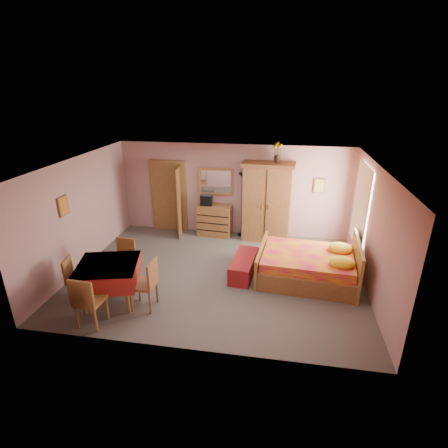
% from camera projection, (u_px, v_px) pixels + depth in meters
% --- Properties ---
extents(floor, '(6.50, 6.50, 0.00)m').
position_uv_depth(floor, '(218.00, 274.00, 8.11)').
color(floor, '#605C55').
rests_on(floor, ground).
extents(ceiling, '(6.50, 6.50, 0.00)m').
position_uv_depth(ceiling, '(217.00, 163.00, 7.14)').
color(ceiling, brown).
rests_on(ceiling, wall_back).
extents(wall_back, '(6.50, 0.10, 2.60)m').
position_uv_depth(wall_back, '(233.00, 190.00, 9.91)').
color(wall_back, tan).
rests_on(wall_back, floor).
extents(wall_front, '(6.50, 0.10, 2.60)m').
position_uv_depth(wall_front, '(187.00, 282.00, 5.34)').
color(wall_front, tan).
rests_on(wall_front, floor).
extents(wall_left, '(0.10, 5.00, 2.60)m').
position_uv_depth(wall_left, '(80.00, 214.00, 8.12)').
color(wall_left, tan).
rests_on(wall_left, floor).
extents(wall_right, '(0.10, 5.00, 2.60)m').
position_uv_depth(wall_right, '(374.00, 232.00, 7.12)').
color(wall_right, tan).
rests_on(wall_right, floor).
extents(doorway, '(1.06, 0.12, 2.15)m').
position_uv_depth(doorway, '(169.00, 197.00, 10.28)').
color(doorway, '#9E6B35').
rests_on(doorway, floor).
extents(window, '(0.08, 1.40, 1.95)m').
position_uv_depth(window, '(361.00, 206.00, 8.17)').
color(window, white).
rests_on(window, wall_right).
extents(picture_left, '(0.04, 0.32, 0.42)m').
position_uv_depth(picture_left, '(63.00, 206.00, 7.42)').
color(picture_left, orange).
rests_on(picture_left, wall_left).
extents(picture_back, '(0.30, 0.04, 0.40)m').
position_uv_depth(picture_back, '(319.00, 186.00, 9.43)').
color(picture_back, '#D8BF59').
rests_on(picture_back, wall_back).
extents(chest_of_drawers, '(1.00, 0.56, 0.91)m').
position_uv_depth(chest_of_drawers, '(215.00, 220.00, 10.06)').
color(chest_of_drawers, '#956232').
rests_on(chest_of_drawers, floor).
extents(wall_mirror, '(0.97, 0.13, 0.76)m').
position_uv_depth(wall_mirror, '(216.00, 182.00, 9.84)').
color(wall_mirror, white).
rests_on(wall_mirror, wall_back).
extents(stereo, '(0.34, 0.26, 0.30)m').
position_uv_depth(stereo, '(206.00, 200.00, 9.86)').
color(stereo, black).
rests_on(stereo, chest_of_drawers).
extents(floor_lamp, '(0.24, 0.24, 1.84)m').
position_uv_depth(floor_lamp, '(242.00, 205.00, 9.88)').
color(floor_lamp, black).
rests_on(floor_lamp, floor).
extents(wardrobe, '(1.44, 0.80, 2.20)m').
position_uv_depth(wardrobe, '(267.00, 202.00, 9.57)').
color(wardrobe, '#9A6234').
rests_on(wardrobe, floor).
extents(sunflower_vase, '(0.23, 0.23, 0.53)m').
position_uv_depth(sunflower_vase, '(277.00, 152.00, 9.05)').
color(sunflower_vase, yellow).
rests_on(sunflower_vase, wardrobe).
extents(bed, '(2.30, 1.87, 1.00)m').
position_uv_depth(bed, '(307.00, 258.00, 7.78)').
color(bed, '#C41347').
rests_on(bed, floor).
extents(bench, '(0.59, 1.31, 0.42)m').
position_uv_depth(bench, '(244.00, 266.00, 8.05)').
color(bench, maroon).
rests_on(bench, floor).
extents(dining_table, '(1.40, 1.40, 0.84)m').
position_uv_depth(dining_table, '(110.00, 283.00, 6.97)').
color(dining_table, maroon).
rests_on(dining_table, floor).
extents(chair_south, '(0.50, 0.50, 1.02)m').
position_uv_depth(chair_south, '(90.00, 300.00, 6.27)').
color(chair_south, '#AB7D3A').
rests_on(chair_south, floor).
extents(chair_north, '(0.47, 0.47, 0.97)m').
position_uv_depth(chair_north, '(123.00, 262.00, 7.67)').
color(chair_north, '#A57738').
rests_on(chair_north, floor).
extents(chair_west, '(0.49, 0.49, 0.92)m').
position_uv_depth(chair_west, '(79.00, 279.00, 7.03)').
color(chair_west, '#AF733B').
rests_on(chair_west, floor).
extents(chair_east, '(0.48, 0.48, 1.03)m').
position_uv_depth(chair_east, '(143.00, 284.00, 6.75)').
color(chair_east, brown).
rests_on(chair_east, floor).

